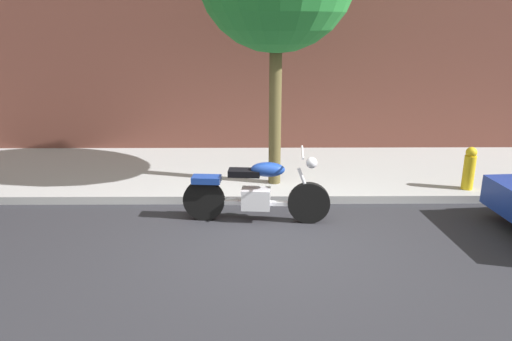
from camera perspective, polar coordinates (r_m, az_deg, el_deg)
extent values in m
plane|color=#28282D|center=(6.97, 1.62, -8.23)|extent=(60.00, 60.00, 0.00)
cube|color=#9E9E9E|center=(9.79, 1.00, -0.12)|extent=(21.54, 3.28, 0.14)
cylinder|color=black|center=(7.47, 6.26, -3.83)|extent=(0.66, 0.16, 0.65)
cylinder|color=black|center=(7.58, -6.17, -3.51)|extent=(0.66, 0.16, 0.65)
cube|color=silver|center=(7.46, 0.00, -3.33)|extent=(0.46, 0.31, 0.32)
cube|color=silver|center=(7.49, 0.00, -3.83)|extent=(1.47, 0.20, 0.06)
ellipsoid|color=navy|center=(7.30, 1.41, 0.12)|extent=(0.54, 0.30, 0.22)
cube|color=black|center=(7.34, -1.40, -0.26)|extent=(0.50, 0.28, 0.10)
cube|color=navy|center=(7.45, -5.87, -1.04)|extent=(0.46, 0.27, 0.10)
cylinder|color=silver|center=(7.37, 5.86, -1.79)|extent=(0.27, 0.07, 0.58)
cylinder|color=silver|center=(7.21, 5.51, 2.16)|extent=(0.09, 0.70, 0.04)
sphere|color=silver|center=(7.26, 6.58, 0.92)|extent=(0.17, 0.17, 0.17)
cylinder|color=silver|center=(7.67, -1.78, -3.56)|extent=(0.80, 0.15, 0.09)
cylinder|color=brown|center=(8.58, 2.28, 7.42)|extent=(0.22, 0.22, 3.06)
cylinder|color=gold|center=(9.30, 23.76, -0.62)|extent=(0.20, 0.20, 0.75)
sphere|color=gold|center=(9.19, 24.09, 1.96)|extent=(0.19, 0.19, 0.19)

